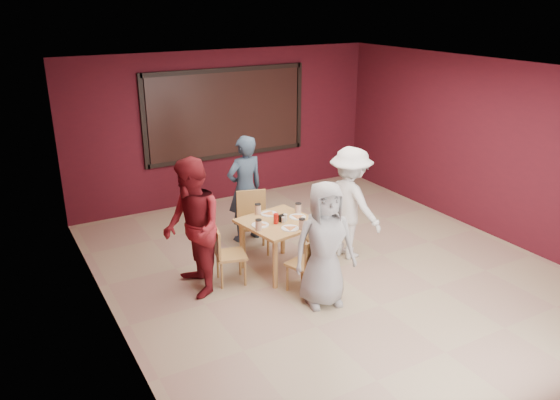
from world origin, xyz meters
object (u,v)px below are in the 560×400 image
chair_front (308,262)px  diner_back (245,189)px  chair_left (226,252)px  chair_right (322,232)px  diner_left (192,228)px  diner_front (325,244)px  chair_back (253,218)px  dining_table (279,227)px  diner_right (350,203)px

chair_front → diner_back: (0.04, 1.92, 0.41)m
chair_front → chair_left: bearing=136.9°
diner_back → chair_left: bearing=47.2°
chair_right → diner_back: bearing=118.4°
diner_back → diner_left: diner_left is taller
chair_front → diner_front: bearing=-83.1°
chair_right → diner_left: 2.02m
chair_front → chair_back: size_ratio=0.85×
dining_table → diner_left: 1.29m
chair_right → diner_right: size_ratio=0.46×
chair_back → diner_left: (-1.24, -0.77, 0.39)m
dining_table → diner_left: diner_left is taller
diner_back → diner_right: size_ratio=1.02×
diner_front → diner_left: diner_left is taller
chair_front → chair_left: chair_left is taller
chair_left → diner_back: bearing=53.2°
chair_right → diner_front: diner_front is taller
dining_table → diner_left: bearing=179.9°
dining_table → chair_right: (0.70, -0.03, -0.21)m
diner_back → diner_right: (1.08, -1.29, -0.02)m
chair_back → diner_right: (1.15, -0.88, 0.32)m
chair_back → chair_left: (-0.79, -0.75, -0.07)m
diner_right → diner_back: bearing=27.4°
diner_back → diner_front: bearing=83.9°
dining_table → diner_back: bearing=87.6°
diner_front → diner_right: (1.08, 0.94, 0.03)m
chair_left → chair_right: 1.51m
chair_right → diner_front: size_ratio=0.48×
chair_left → diner_left: 0.64m
chair_right → diner_right: bearing=-11.2°
diner_left → diner_right: (2.39, -0.11, -0.07)m
chair_front → diner_front: 0.48m
chair_front → diner_right: diner_right is taller
chair_right → diner_left: size_ratio=0.43×
chair_right → chair_back: bearing=132.2°
diner_back → chair_back: bearing=73.6°
dining_table → diner_front: bearing=-87.5°
chair_back → chair_front: bearing=-88.7°
chair_right → diner_back: (-0.65, 1.20, 0.41)m
chair_back → chair_left: chair_back is taller
chair_front → diner_left: (-1.28, 0.75, 0.47)m
dining_table → diner_front: (0.05, -1.05, 0.15)m
dining_table → diner_back: size_ratio=0.64×
chair_left → diner_back: diner_back is taller
chair_left → diner_right: bearing=-3.9°
diner_left → dining_table: bearing=94.1°
diner_right → diner_left: bearing=74.8°
dining_table → diner_left: size_ratio=0.60×
dining_table → chair_left: 0.84m
chair_back → diner_back: size_ratio=0.54×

